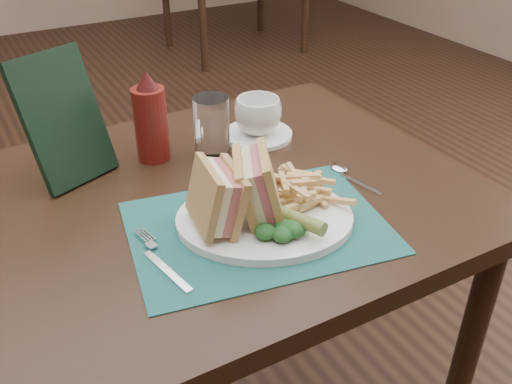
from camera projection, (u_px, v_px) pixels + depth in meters
floor at (162, 316)px, 1.83m from camera, size 7.00×7.00×0.00m
table_main at (230, 332)px, 1.26m from camera, size 0.90×0.75×0.75m
placemat at (258, 227)px, 0.96m from camera, size 0.47×0.37×0.00m
plate at (265, 219)px, 0.96m from camera, size 0.37×0.34×0.01m
sandwich_half_a at (204, 199)px, 0.90m from camera, size 0.09×0.12×0.11m
sandwich_half_b at (245, 185)px, 0.93m from camera, size 0.12×0.14×0.12m
kale_garnish at (283, 226)px, 0.91m from camera, size 0.11×0.08×0.03m
pickle_spear at (293, 217)px, 0.92m from camera, size 0.07×0.12×0.03m
fries_pile at (298, 185)px, 0.98m from camera, size 0.18×0.20×0.06m
fork at (160, 258)px, 0.88m from camera, size 0.07×0.17×0.01m
spoon at (352, 177)px, 1.09m from camera, size 0.06×0.15×0.01m
saucer at (258, 134)px, 1.25m from camera, size 0.16×0.16×0.01m
coffee_cup at (258, 116)px, 1.23m from camera, size 0.14×0.14×0.08m
drinking_glass at (212, 128)px, 1.14m from camera, size 0.09×0.09×0.13m
ketchup_bottle at (150, 116)px, 1.12m from camera, size 0.07×0.07×0.19m
check_presenter at (63, 119)px, 1.04m from camera, size 0.17×0.14×0.24m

